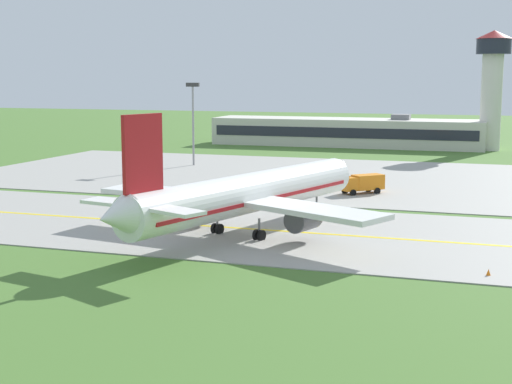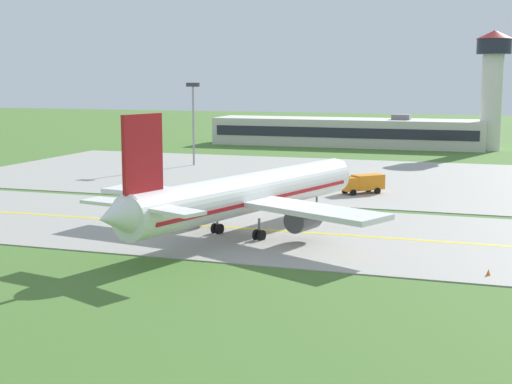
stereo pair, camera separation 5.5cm
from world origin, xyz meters
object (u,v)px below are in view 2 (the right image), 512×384
service_truck_baggage (363,183)px  control_tower (493,78)px  apron_light_mast (193,113)px  airplane_lead (247,194)px

service_truck_baggage → control_tower: size_ratio=0.23×
control_tower → apron_light_mast: control_tower is taller
control_tower → apron_light_mast: bearing=-137.4°
airplane_lead → service_truck_baggage: 30.52m
airplane_lead → apron_light_mast: bearing=118.2°
service_truck_baggage → apron_light_mast: size_ratio=0.39×
airplane_lead → apron_light_mast: apron_light_mast is taller
airplane_lead → service_truck_baggage: size_ratio=6.75×
apron_light_mast → control_tower: bearing=42.6°
service_truck_baggage → apron_light_mast: apron_light_mast is taller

